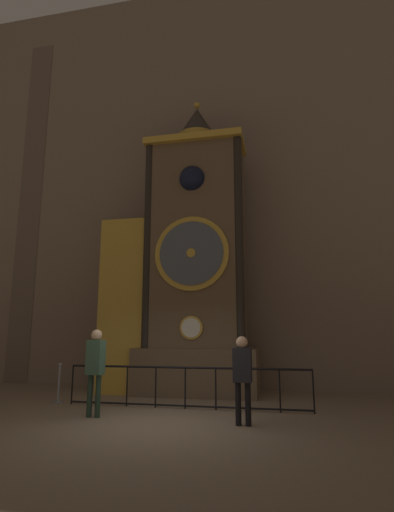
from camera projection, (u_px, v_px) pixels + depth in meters
ground_plane at (155, 426)px, 7.26m from camera, size 28.00×28.00×0.00m
cathedral_back_wall at (204, 169)px, 13.67m from camera, size 24.00×0.32×14.37m
clock_tower at (183, 266)px, 11.71m from camera, size 4.49×1.82×8.86m
railing_fence at (185, 385)px, 9.00m from camera, size 5.61×0.05×0.91m
visitor_near at (95, 363)px, 8.18m from camera, size 0.37×0.27×1.73m
visitor_far at (242, 371)px, 7.42m from camera, size 0.35×0.23×1.60m
stanchion_post at (59, 390)px, 9.71m from camera, size 0.28×0.28×0.94m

